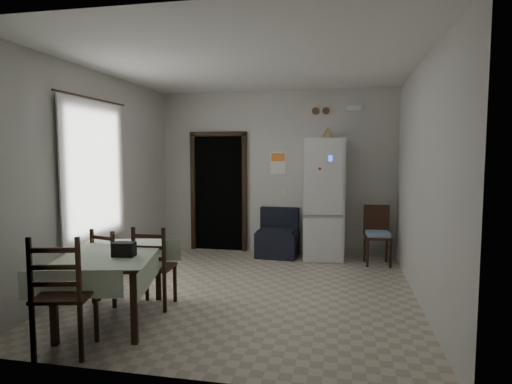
{
  "coord_description": "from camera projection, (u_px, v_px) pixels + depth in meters",
  "views": [
    {
      "loc": [
        1.18,
        -5.32,
        1.78
      ],
      "look_at": [
        0.0,
        0.5,
        1.25
      ],
      "focal_mm": 30.0,
      "sensor_mm": 36.0,
      "label": 1
    }
  ],
  "objects": [
    {
      "name": "ground",
      "position": [
        248.0,
        290.0,
        5.58
      ],
      "size": [
        4.5,
        4.5,
        0.0
      ],
      "primitive_type": "plane",
      "color": "#BDB09A",
      "rests_on": "ground"
    },
    {
      "name": "ceiling",
      "position": [
        248.0,
        64.0,
        5.32
      ],
      "size": [
        4.2,
        4.5,
        0.02
      ],
      "primitive_type": null,
      "color": "white",
      "rests_on": "ground"
    },
    {
      "name": "wall_back",
      "position": [
        275.0,
        172.0,
        7.65
      ],
      "size": [
        4.2,
        0.02,
        2.9
      ],
      "primitive_type": null,
      "color": "beige",
      "rests_on": "ground"
    },
    {
      "name": "wall_front",
      "position": [
        184.0,
        198.0,
        3.26
      ],
      "size": [
        4.2,
        0.02,
        2.9
      ],
      "primitive_type": null,
      "color": "beige",
      "rests_on": "ground"
    },
    {
      "name": "wall_left",
      "position": [
        99.0,
        178.0,
        5.87
      ],
      "size": [
        0.02,
        4.5,
        2.9
      ],
      "primitive_type": null,
      "color": "beige",
      "rests_on": "ground"
    },
    {
      "name": "wall_right",
      "position": [
        422.0,
        182.0,
        5.04
      ],
      "size": [
        0.02,
        4.5,
        2.9
      ],
      "primitive_type": null,
      "color": "beige",
      "rests_on": "ground"
    },
    {
      "name": "doorway",
      "position": [
        222.0,
        192.0,
        8.09
      ],
      "size": [
        1.06,
        0.52,
        2.22
      ],
      "color": "black",
      "rests_on": "ground"
    },
    {
      "name": "window_recess",
      "position": [
        87.0,
        171.0,
        5.68
      ],
      "size": [
        0.1,
        1.2,
        1.6
      ],
      "primitive_type": "cube",
      "color": "silver",
      "rests_on": "ground"
    },
    {
      "name": "curtain",
      "position": [
        95.0,
        171.0,
        5.65
      ],
      "size": [
        0.02,
        1.45,
        1.85
      ],
      "primitive_type": "cube",
      "color": "silver",
      "rests_on": "ground"
    },
    {
      "name": "curtain_rod",
      "position": [
        93.0,
        99.0,
        5.57
      ],
      "size": [
        0.02,
        1.6,
        0.02
      ],
      "primitive_type": "cylinder",
      "rotation": [
        1.57,
        0.0,
        0.0
      ],
      "color": "black",
      "rests_on": "ground"
    },
    {
      "name": "calendar",
      "position": [
        278.0,
        163.0,
        7.61
      ],
      "size": [
        0.28,
        0.02,
        0.4
      ],
      "primitive_type": "cube",
      "color": "white",
      "rests_on": "ground"
    },
    {
      "name": "calendar_image",
      "position": [
        278.0,
        157.0,
        7.6
      ],
      "size": [
        0.24,
        0.01,
        0.14
      ],
      "primitive_type": "cube",
      "color": "orange",
      "rests_on": "ground"
    },
    {
      "name": "light_switch",
      "position": [
        283.0,
        192.0,
        7.64
      ],
      "size": [
        0.08,
        0.02,
        0.12
      ],
      "primitive_type": "cube",
      "color": "beige",
      "rests_on": "ground"
    },
    {
      "name": "vent_left",
      "position": [
        315.0,
        111.0,
        7.4
      ],
      "size": [
        0.12,
        0.03,
        0.12
      ],
      "primitive_type": "cylinder",
      "rotation": [
        1.57,
        0.0,
        0.0
      ],
      "color": "#523620",
      "rests_on": "ground"
    },
    {
      "name": "vent_right",
      "position": [
        326.0,
        111.0,
        7.37
      ],
      "size": [
        0.12,
        0.03,
        0.12
      ],
      "primitive_type": "cylinder",
      "rotation": [
        1.57,
        0.0,
        0.0
      ],
      "color": "#523620",
      "rests_on": "ground"
    },
    {
      "name": "emergency_light",
      "position": [
        354.0,
        108.0,
        7.25
      ],
      "size": [
        0.25,
        0.07,
        0.09
      ],
      "primitive_type": "cube",
      "color": "white",
      "rests_on": "ground"
    },
    {
      "name": "fridge",
      "position": [
        324.0,
        199.0,
        7.2
      ],
      "size": [
        0.71,
        0.71,
        2.04
      ],
      "primitive_type": null,
      "rotation": [
        0.0,
        0.0,
        0.08
      ],
      "color": "silver",
      "rests_on": "ground"
    },
    {
      "name": "tan_cone",
      "position": [
        328.0,
        133.0,
        7.13
      ],
      "size": [
        0.25,
        0.25,
        0.19
      ],
      "primitive_type": "cone",
      "rotation": [
        0.0,
        0.0,
        -0.11
      ],
      "color": "tan",
      "rests_on": "fridge"
    },
    {
      "name": "navy_seat",
      "position": [
        278.0,
        233.0,
        7.41
      ],
      "size": [
        0.72,
        0.7,
        0.83
      ],
      "primitive_type": null,
      "rotation": [
        0.0,
        0.0,
        -0.06
      ],
      "color": "black",
      "rests_on": "ground"
    },
    {
      "name": "corner_chair",
      "position": [
        378.0,
        236.0,
        6.85
      ],
      "size": [
        0.44,
        0.44,
        0.95
      ],
      "primitive_type": null,
      "rotation": [
        0.0,
        0.0,
        0.08
      ],
      "color": "black",
      "rests_on": "ground"
    },
    {
      "name": "dining_table",
      "position": [
        113.0,
        286.0,
        4.58
      ],
      "size": [
        1.25,
        1.6,
        0.74
      ],
      "primitive_type": null,
      "rotation": [
        0.0,
        0.0,
        0.24
      ],
      "color": "#B3C6A9",
      "rests_on": "ground"
    },
    {
      "name": "black_bag",
      "position": [
        124.0,
        249.0,
        4.36
      ],
      "size": [
        0.23,
        0.15,
        0.14
      ],
      "primitive_type": "cube",
      "rotation": [
        0.0,
        0.0,
        0.1
      ],
      "color": "black",
      "rests_on": "dining_table"
    },
    {
      "name": "dining_chair_far_left",
      "position": [
        114.0,
        265.0,
        5.14
      ],
      "size": [
        0.48,
        0.48,
        0.9
      ],
      "primitive_type": null,
      "rotation": [
        0.0,
        0.0,
        2.87
      ],
      "color": "black",
      "rests_on": "ground"
    },
    {
      "name": "dining_chair_far_right",
      "position": [
        155.0,
        266.0,
        4.97
      ],
      "size": [
        0.44,
        0.44,
        0.96
      ],
      "primitive_type": null,
      "rotation": [
        0.0,
        0.0,
        3.2
      ],
      "color": "black",
      "rests_on": "ground"
    },
    {
      "name": "dining_chair_near_head",
      "position": [
        65.0,
        293.0,
        3.81
      ],
      "size": [
        0.57,
        0.57,
        1.09
      ],
      "primitive_type": null,
      "rotation": [
        0.0,
        0.0,
        3.39
      ],
      "color": "black",
      "rests_on": "ground"
    }
  ]
}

